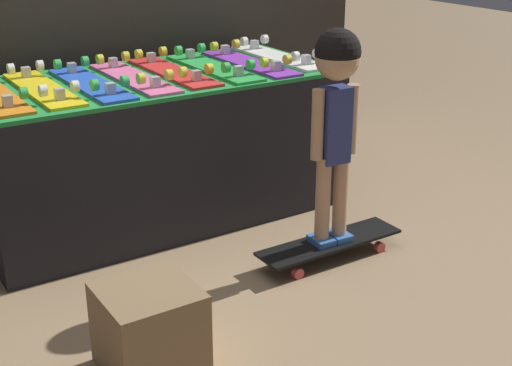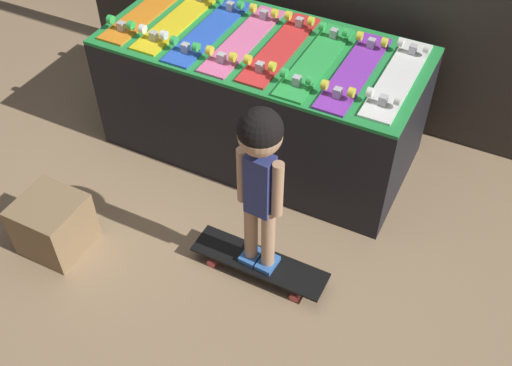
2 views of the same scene
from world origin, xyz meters
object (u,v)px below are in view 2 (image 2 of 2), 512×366
object	(u,v)px
skateboard_white_on_rack	(398,77)
skateboard_pink_on_rack	(244,38)
skateboard_purple_on_rack	(355,70)
storage_box	(53,224)
skateboard_orange_on_rack	(147,10)
child	(260,164)
skateboard_yellow_on_rack	(178,19)
skateboard_red_on_rack	(280,47)
skateboard_on_floor	(259,263)
skateboard_green_on_rack	(316,59)
skateboard_blue_on_rack	(209,29)

from	to	relation	value
skateboard_white_on_rack	skateboard_pink_on_rack	bearing A→B (deg)	-177.96
skateboard_purple_on_rack	storage_box	world-z (taller)	skateboard_purple_on_rack
skateboard_orange_on_rack	child	size ratio (longest dim) A/B	0.78
storage_box	skateboard_orange_on_rack	bearing A→B (deg)	97.07
skateboard_yellow_on_rack	skateboard_pink_on_rack	world-z (taller)	same
skateboard_red_on_rack	child	size ratio (longest dim) A/B	0.78
skateboard_pink_on_rack	skateboard_on_floor	world-z (taller)	skateboard_pink_on_rack
skateboard_on_floor	child	bearing A→B (deg)	90.00
skateboard_yellow_on_rack	skateboard_red_on_rack	xyz separation A→B (m)	(0.68, -0.00, 0.00)
skateboard_yellow_on_rack	skateboard_green_on_rack	distance (m)	0.91
skateboard_purple_on_rack	skateboard_blue_on_rack	bearing A→B (deg)	179.66
skateboard_red_on_rack	skateboard_green_on_rack	world-z (taller)	same
skateboard_red_on_rack	child	world-z (taller)	child
skateboard_purple_on_rack	skateboard_red_on_rack	bearing A→B (deg)	176.72
skateboard_orange_on_rack	skateboard_blue_on_rack	size ratio (longest dim) A/B	1.00
skateboard_red_on_rack	storage_box	world-z (taller)	skateboard_red_on_rack
skateboard_orange_on_rack	skateboard_red_on_rack	world-z (taller)	same
skateboard_purple_on_rack	skateboard_on_floor	size ratio (longest dim) A/B	1.06
skateboard_green_on_rack	skateboard_blue_on_rack	bearing A→B (deg)	179.64
skateboard_orange_on_rack	child	bearing A→B (deg)	-36.99
skateboard_white_on_rack	storage_box	world-z (taller)	skateboard_white_on_rack
skateboard_pink_on_rack	storage_box	bearing A→B (deg)	-112.69
skateboard_purple_on_rack	storage_box	xyz separation A→B (m)	(-1.21, -1.25, -0.62)
skateboard_orange_on_rack	child	distance (m)	1.57
skateboard_yellow_on_rack	skateboard_pink_on_rack	xyz separation A→B (m)	(0.46, -0.02, 0.00)
skateboard_pink_on_rack	skateboard_green_on_rack	bearing A→B (deg)	-1.19
skateboard_white_on_rack	skateboard_on_floor	size ratio (longest dim) A/B	1.06
skateboard_blue_on_rack	storage_box	bearing A→B (deg)	-103.37
skateboard_yellow_on_rack	child	xyz separation A→B (m)	(1.02, -0.94, 0.01)
skateboard_blue_on_rack	skateboard_green_on_rack	world-z (taller)	same
skateboard_on_floor	skateboard_white_on_rack	bearing A→B (deg)	70.06
skateboard_blue_on_rack	skateboard_purple_on_rack	bearing A→B (deg)	-0.34
skateboard_green_on_rack	skateboard_on_floor	xyz separation A→B (m)	(0.11, -0.91, -0.71)
skateboard_red_on_rack	skateboard_purple_on_rack	bearing A→B (deg)	-3.28
skateboard_on_floor	child	distance (m)	0.72
skateboard_on_floor	storage_box	distance (m)	1.15
skateboard_blue_on_rack	skateboard_white_on_rack	distance (m)	1.14
skateboard_blue_on_rack	skateboard_on_floor	bearing A→B (deg)	-49.02
child	skateboard_purple_on_rack	bearing A→B (deg)	86.00
skateboard_pink_on_rack	skateboard_white_on_rack	world-z (taller)	same
skateboard_blue_on_rack	skateboard_red_on_rack	xyz separation A→B (m)	(0.46, 0.02, 0.00)
skateboard_pink_on_rack	skateboard_yellow_on_rack	bearing A→B (deg)	177.52
skateboard_orange_on_rack	skateboard_on_floor	xyz separation A→B (m)	(1.25, -0.94, -0.71)
skateboard_blue_on_rack	skateboard_white_on_rack	xyz separation A→B (m)	(1.14, 0.04, 0.00)
skateboard_white_on_rack	skateboard_red_on_rack	bearing A→B (deg)	-178.58
skateboard_pink_on_rack	skateboard_on_floor	size ratio (longest dim) A/B	1.06
skateboard_green_on_rack	skateboard_purple_on_rack	world-z (taller)	same
skateboard_blue_on_rack	skateboard_purple_on_rack	xyz separation A→B (m)	(0.91, -0.01, 0.00)
skateboard_pink_on_rack	skateboard_white_on_rack	distance (m)	0.91
skateboard_yellow_on_rack	skateboard_white_on_rack	distance (m)	1.37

